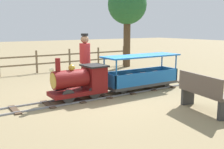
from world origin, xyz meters
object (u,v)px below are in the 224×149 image
Objects in this scene: park_bench at (203,93)px; passenger_car at (141,75)px; conductor_person at (85,57)px; oak_tree_far at (127,6)px; locomotive at (81,81)px.

passenger_car is at bearing -4.92° from park_bench.
oak_tree_far is (3.22, -3.84, 1.76)m from conductor_person.
passenger_car is at bearing -90.00° from locomotive.
locomotive is 0.61× the size of passenger_car.
oak_tree_far reaches higher than passenger_car.
locomotive reaches higher than park_bench.
oak_tree_far reaches higher than locomotive.
locomotive is at bearing 37.29° from park_bench.
passenger_car is at bearing 148.66° from oak_tree_far.
conductor_person is at bearing 130.00° from oak_tree_far.
oak_tree_far is at bearing -31.34° from passenger_car.
oak_tree_far is at bearing -50.00° from conductor_person.
locomotive reaches higher than passenger_car.
park_bench is (-2.29, -1.74, -0.07)m from locomotive.
conductor_person is at bearing 60.99° from passenger_car.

